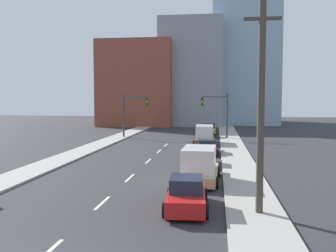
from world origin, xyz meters
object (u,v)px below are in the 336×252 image
(utility_pole_right_near, at_px, (261,107))
(sedan_yellow, at_px, (209,129))
(box_truck_brown, at_px, (204,135))
(sedan_red, at_px, (187,195))
(box_truck_tan, at_px, (199,166))
(traffic_signal_right, at_px, (219,110))
(sedan_maroon, at_px, (207,147))
(sedan_green, at_px, (199,156))
(traffic_signal_left, at_px, (131,110))
(sedan_black, at_px, (206,133))

(utility_pole_right_near, height_order, sedan_yellow, utility_pole_right_near)
(box_truck_brown, bearing_deg, utility_pole_right_near, -84.26)
(sedan_red, height_order, box_truck_tan, box_truck_tan)
(traffic_signal_right, relative_size, sedan_maroon, 1.27)
(box_truck_brown, distance_m, sedan_yellow, 12.49)
(traffic_signal_right, relative_size, utility_pole_right_near, 0.62)
(traffic_signal_right, relative_size, sedan_yellow, 1.34)
(sedan_green, xyz_separation_m, sedan_yellow, (0.25, 25.98, 0.03))
(traffic_signal_right, bearing_deg, utility_pole_right_near, -87.24)
(traffic_signal_right, relative_size, box_truck_brown, 0.91)
(traffic_signal_left, distance_m, sedan_yellow, 12.58)
(sedan_maroon, bearing_deg, sedan_black, 90.01)
(sedan_black, bearing_deg, utility_pole_right_near, -85.85)
(sedan_maroon, relative_size, box_truck_brown, 0.71)
(sedan_maroon, bearing_deg, utility_pole_right_near, -83.52)
(utility_pole_right_near, bearing_deg, traffic_signal_right, 92.76)
(sedan_black, bearing_deg, sedan_green, -91.32)
(utility_pole_right_near, xyz_separation_m, sedan_yellow, (-2.97, 38.45, -4.12))
(sedan_maroon, xyz_separation_m, box_truck_brown, (-0.47, 7.47, 0.39))
(traffic_signal_right, distance_m, sedan_black, 3.71)
(box_truck_tan, bearing_deg, sedan_black, 92.60)
(traffic_signal_right, distance_m, sedan_yellow, 7.48)
(box_truck_brown, xyz_separation_m, sedan_yellow, (0.28, 12.48, -0.32))
(traffic_signal_right, xyz_separation_m, sedan_red, (-1.74, -31.28, -3.03))
(utility_pole_right_near, height_order, box_truck_brown, utility_pole_right_near)
(sedan_green, relative_size, sedan_maroon, 0.92)
(sedan_red, xyz_separation_m, sedan_yellow, (0.30, 37.97, -0.01))
(sedan_yellow, bearing_deg, sedan_green, -91.04)
(traffic_signal_left, xyz_separation_m, box_truck_brown, (9.93, -5.79, -2.72))
(sedan_red, bearing_deg, sedan_maroon, 85.79)
(box_truck_brown, relative_size, sedan_black, 1.41)
(box_truck_tan, height_order, sedan_black, box_truck_tan)
(traffic_signal_left, relative_size, sedan_green, 1.38)
(box_truck_brown, bearing_deg, sedan_yellow, 87.32)
(traffic_signal_right, bearing_deg, sedan_red, -93.18)
(traffic_signal_left, xyz_separation_m, sedan_yellow, (10.22, 6.68, -3.04))
(traffic_signal_right, xyz_separation_m, sedan_black, (-1.76, 1.21, -3.03))
(sedan_red, bearing_deg, sedan_green, 87.09)
(sedan_maroon, bearing_deg, box_truck_brown, 91.59)
(sedan_red, bearing_deg, box_truck_brown, 87.32)
(box_truck_brown, bearing_deg, traffic_signal_left, 148.36)
(sedan_black, distance_m, sedan_yellow, 5.48)
(traffic_signal_right, distance_m, box_truck_tan, 25.62)
(sedan_red, xyz_separation_m, sedan_black, (-0.03, 32.49, -0.00))
(traffic_signal_right, xyz_separation_m, box_truck_tan, (-1.41, -25.44, -2.70))
(traffic_signal_right, bearing_deg, traffic_signal_left, 180.00)
(traffic_signal_right, xyz_separation_m, sedan_maroon, (-1.24, -13.27, -3.11))
(box_truck_brown, relative_size, sedan_yellow, 1.48)
(sedan_green, height_order, sedan_black, sedan_black)
(sedan_yellow, bearing_deg, traffic_signal_left, -147.31)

